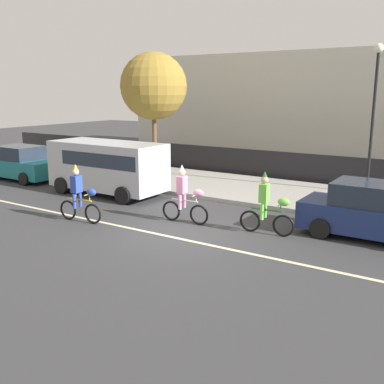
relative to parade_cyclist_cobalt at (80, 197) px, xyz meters
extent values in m
plane|color=#38383A|center=(3.44, 0.82, -0.84)|extent=(80.00, 80.00, 0.00)
cube|color=beige|center=(3.44, 0.32, -0.84)|extent=(36.00, 0.14, 0.01)
cube|color=#9E9B93|center=(3.44, 7.32, -0.77)|extent=(60.00, 5.00, 0.15)
cube|color=black|center=(3.44, 10.22, -0.14)|extent=(40.00, 0.08, 1.40)
cube|color=beige|center=(4.22, 18.82, 2.38)|extent=(28.00, 8.00, 6.45)
torus|color=black|center=(0.51, 0.05, -0.51)|extent=(0.67, 0.13, 0.67)
torus|color=black|center=(-0.54, -0.05, -0.51)|extent=(0.67, 0.13, 0.67)
cylinder|color=gold|center=(-0.01, 0.00, -0.09)|extent=(0.97, 0.14, 0.05)
cylinder|color=gold|center=(-0.16, -0.02, 0.00)|extent=(0.04, 0.04, 0.18)
cylinder|color=gold|center=(0.40, 0.04, 0.02)|extent=(0.04, 0.04, 0.23)
cylinder|color=gold|center=(0.40, 0.04, 0.14)|extent=(0.08, 0.50, 0.03)
ellipsoid|color=#2D47B2|center=(0.49, 0.05, 0.21)|extent=(0.38, 0.23, 0.24)
cube|color=#2D47B2|center=(-0.11, -0.01, 0.42)|extent=(0.27, 0.34, 0.56)
sphere|color=beige|center=(-0.11, -0.01, 0.82)|extent=(0.22, 0.22, 0.22)
cone|color=gold|center=(-0.11, -0.01, 1.00)|extent=(0.14, 0.14, 0.16)
cylinder|color=#2D47B2|center=(-0.10, -0.15, -0.13)|extent=(0.11, 0.11, 0.48)
cylinder|color=#2D47B2|center=(-0.13, 0.13, -0.13)|extent=(0.11, 0.11, 0.48)
torus|color=black|center=(3.46, 1.82, -0.51)|extent=(0.67, 0.11, 0.67)
torus|color=black|center=(2.41, 1.75, -0.51)|extent=(0.67, 0.11, 0.67)
cylinder|color=silver|center=(2.94, 1.78, -0.09)|extent=(0.97, 0.11, 0.05)
cylinder|color=silver|center=(2.79, 1.77, 0.00)|extent=(0.04, 0.04, 0.18)
cylinder|color=silver|center=(3.36, 1.81, 0.02)|extent=(0.04, 0.04, 0.23)
cylinder|color=silver|center=(3.36, 1.81, 0.14)|extent=(0.06, 0.50, 0.03)
ellipsoid|color=pink|center=(3.44, 1.81, 0.21)|extent=(0.37, 0.22, 0.24)
cube|color=pink|center=(2.84, 1.78, 0.42)|extent=(0.26, 0.33, 0.56)
sphere|color=beige|center=(2.84, 1.78, 0.82)|extent=(0.22, 0.22, 0.22)
cone|color=silver|center=(2.84, 1.78, 1.00)|extent=(0.14, 0.14, 0.16)
cylinder|color=pink|center=(2.85, 1.64, -0.13)|extent=(0.11, 0.11, 0.48)
cylinder|color=pink|center=(2.83, 1.92, -0.13)|extent=(0.11, 0.11, 0.48)
torus|color=black|center=(6.19, 2.16, -0.51)|extent=(0.67, 0.12, 0.67)
torus|color=black|center=(5.14, 2.08, -0.51)|extent=(0.67, 0.12, 0.67)
cylinder|color=#266626|center=(5.66, 2.12, -0.09)|extent=(0.97, 0.13, 0.05)
cylinder|color=#266626|center=(5.51, 2.11, 0.00)|extent=(0.04, 0.04, 0.18)
cylinder|color=#266626|center=(6.08, 2.15, 0.02)|extent=(0.04, 0.04, 0.23)
cylinder|color=#266626|center=(6.08, 2.15, 0.14)|extent=(0.07, 0.50, 0.03)
ellipsoid|color=#72CC4C|center=(6.17, 2.16, 0.21)|extent=(0.37, 0.23, 0.24)
cube|color=#72CC4C|center=(5.56, 2.11, 0.42)|extent=(0.26, 0.34, 0.56)
sphere|color=tan|center=(5.56, 2.11, 0.82)|extent=(0.22, 0.22, 0.22)
cone|color=#266626|center=(5.56, 2.11, 1.00)|extent=(0.14, 0.14, 0.16)
cylinder|color=#72CC4C|center=(5.57, 1.97, -0.13)|extent=(0.11, 0.11, 0.48)
cylinder|color=#72CC4C|center=(5.55, 2.25, -0.13)|extent=(0.11, 0.11, 0.48)
cube|color=silver|center=(-2.08, 3.52, 0.39)|extent=(5.00, 2.00, 1.90)
cube|color=#283342|center=(-1.68, 3.52, 0.74)|extent=(3.90, 2.02, 0.56)
cylinder|color=black|center=(-0.38, 2.52, -0.49)|extent=(0.70, 0.22, 0.70)
cylinder|color=black|center=(-0.38, 4.52, -0.49)|extent=(0.70, 0.22, 0.70)
cylinder|color=black|center=(-3.78, 2.52, -0.49)|extent=(0.70, 0.22, 0.70)
cylinder|color=black|center=(-3.78, 4.52, -0.49)|extent=(0.70, 0.22, 0.70)
cube|color=#1E727A|center=(-7.83, 3.61, -0.24)|extent=(4.10, 1.72, 0.80)
cube|color=#232D3D|center=(-7.93, 3.61, 0.48)|extent=(2.10, 1.58, 0.64)
cylinder|color=black|center=(-6.56, 2.75, -0.54)|extent=(0.60, 0.20, 0.60)
cylinder|color=black|center=(-6.56, 4.47, -0.54)|extent=(0.60, 0.20, 0.60)
cylinder|color=black|center=(-9.10, 4.47, -0.54)|extent=(0.60, 0.20, 0.60)
cube|color=navy|center=(8.42, 3.45, -0.24)|extent=(4.10, 1.72, 0.80)
cube|color=#232D3D|center=(8.32, 3.45, 0.48)|extent=(2.10, 1.58, 0.64)
cylinder|color=black|center=(7.15, 2.59, -0.54)|extent=(0.60, 0.20, 0.60)
cylinder|color=black|center=(7.15, 4.31, -0.54)|extent=(0.60, 0.20, 0.60)
cylinder|color=black|center=(7.07, 9.03, 2.06)|extent=(0.12, 0.12, 5.50)
sphere|color=#EAEACC|center=(7.07, 9.03, 4.99)|extent=(0.36, 0.36, 0.36)
cylinder|color=brown|center=(-3.70, 8.81, 0.87)|extent=(0.24, 0.24, 3.12)
sphere|color=olive|center=(-3.70, 8.81, 3.63)|extent=(3.43, 3.43, 3.43)
camera|label=1|loc=(10.84, -9.96, 3.37)|focal=42.00mm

